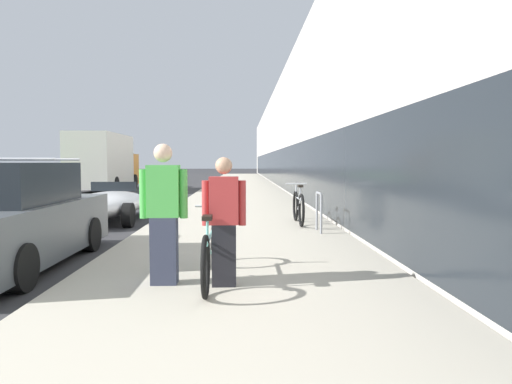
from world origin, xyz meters
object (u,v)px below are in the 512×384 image
object	(u,v)px
person_rider	(224,221)
moving_truck	(104,163)
tandem_bicycle	(211,250)
cruiser_bike_nearest	(298,207)
parked_sedan_curbside	(2,221)
bike_rack_hoop	(319,208)
person_bystander	(164,214)
vintage_roadster_curbside	(108,204)

from	to	relation	value
person_rider	moving_truck	bearing A→B (deg)	110.14
tandem_bicycle	person_rider	size ratio (longest dim) A/B	1.52
cruiser_bike_nearest	parked_sedan_curbside	world-z (taller)	parked_sedan_curbside
bike_rack_hoop	cruiser_bike_nearest	size ratio (longest dim) A/B	0.45
cruiser_bike_nearest	parked_sedan_curbside	xyz separation A→B (m)	(-4.91, -4.04, 0.21)
person_rider	person_bystander	xyz separation A→B (m)	(-0.73, 0.10, 0.08)
bike_rack_hoop	cruiser_bike_nearest	xyz separation A→B (m)	(-0.28, 1.29, -0.11)
cruiser_bike_nearest	person_rider	bearing A→B (deg)	-106.10
person_bystander	cruiser_bike_nearest	xyz separation A→B (m)	(2.30, 5.35, -0.45)
parked_sedan_curbside	vintage_roadster_curbside	bearing A→B (deg)	90.33
person_bystander	parked_sedan_curbside	world-z (taller)	person_bystander
parked_sedan_curbside	person_rider	bearing A→B (deg)	-23.05
tandem_bicycle	parked_sedan_curbside	world-z (taller)	parked_sedan_curbside
person_bystander	tandem_bicycle	bearing A→B (deg)	18.66
parked_sedan_curbside	vintage_roadster_curbside	distance (m)	5.50
tandem_bicycle	bike_rack_hoop	distance (m)	4.38
bike_rack_hoop	vintage_roadster_curbside	distance (m)	5.90
person_bystander	cruiser_bike_nearest	size ratio (longest dim) A/B	0.91
person_rider	cruiser_bike_nearest	xyz separation A→B (m)	(1.57, 5.46, -0.37)
person_rider	moving_truck	size ratio (longest dim) A/B	0.21
bike_rack_hoop	cruiser_bike_nearest	bearing A→B (deg)	102.02
parked_sedan_curbside	vintage_roadster_curbside	world-z (taller)	parked_sedan_curbside
tandem_bicycle	bike_rack_hoop	xyz separation A→B (m)	(2.03, 3.88, 0.14)
bike_rack_hoop	moving_truck	distance (m)	18.37
person_rider	tandem_bicycle	bearing A→B (deg)	122.37
person_rider	cruiser_bike_nearest	bearing A→B (deg)	73.90
tandem_bicycle	cruiser_bike_nearest	distance (m)	5.46
parked_sedan_curbside	moving_truck	world-z (taller)	moving_truck
person_rider	bike_rack_hoop	distance (m)	4.56
tandem_bicycle	person_bystander	world-z (taller)	person_bystander
person_bystander	bike_rack_hoop	bearing A→B (deg)	57.58
parked_sedan_curbside	bike_rack_hoop	bearing A→B (deg)	27.84
bike_rack_hoop	vintage_roadster_curbside	xyz separation A→B (m)	(-5.22, 2.75, -0.16)
person_bystander	cruiser_bike_nearest	world-z (taller)	person_bystander
person_rider	bike_rack_hoop	world-z (taller)	person_rider
person_rider	person_bystander	bearing A→B (deg)	172.08
cruiser_bike_nearest	moving_truck	bearing A→B (deg)	121.47
person_rider	vintage_roadster_curbside	xyz separation A→B (m)	(-3.37, 6.91, -0.42)
person_bystander	vintage_roadster_curbside	world-z (taller)	person_bystander
bike_rack_hoop	parked_sedan_curbside	distance (m)	5.87
parked_sedan_curbside	moving_truck	size ratio (longest dim) A/B	0.59
person_rider	cruiser_bike_nearest	distance (m)	5.69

